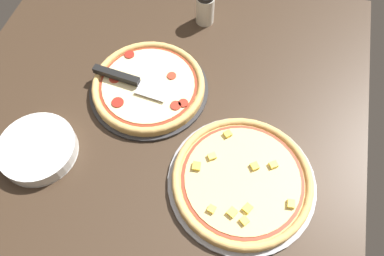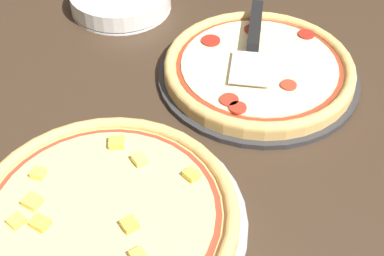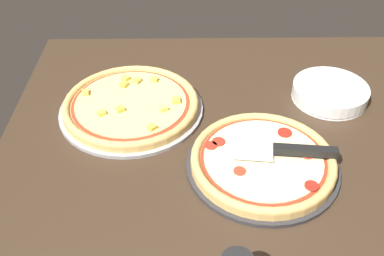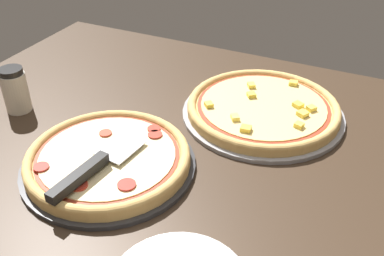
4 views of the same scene
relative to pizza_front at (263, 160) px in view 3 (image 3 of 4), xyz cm
name	(u,v)px [view 3 (image 3 of 4)]	position (x,y,z in cm)	size (l,w,h in cm)	color
ground_plane	(242,163)	(3.30, 4.41, -4.28)	(122.36, 122.59, 3.60)	#38281C
pizza_pan_front	(262,166)	(-0.01, 0.00, -1.98)	(36.32, 36.32, 1.00)	#2D2D30
pizza_front	(263,160)	(0.00, 0.00, 0.00)	(34.14, 34.14, 2.91)	#DBAD60
pizza_pan_back	(132,109)	(22.83, 33.10, -1.98)	(39.45, 39.45, 1.00)	#939399
pizza_back	(131,104)	(22.85, 33.09, -0.14)	(37.09, 37.09, 3.07)	#DBAD60
serving_spatula	(295,151)	(0.62, -7.40, 2.25)	(7.93, 24.56, 2.00)	silver
plate_stack	(330,92)	(27.89, -22.94, -0.38)	(21.21, 21.21, 4.20)	white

